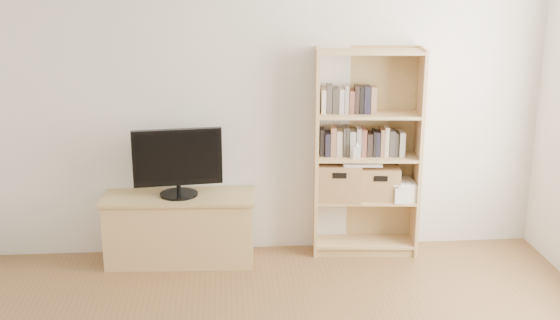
{
  "coord_description": "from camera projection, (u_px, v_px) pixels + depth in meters",
  "views": [
    {
      "loc": [
        -0.34,
        -3.0,
        2.35
      ],
      "look_at": [
        0.06,
        1.9,
        0.94
      ],
      "focal_mm": 45.0,
      "sensor_mm": 36.0,
      "label": 1
    }
  ],
  "objects": [
    {
      "name": "back_wall",
      "position": [
        266.0,
        96.0,
        5.59
      ],
      "size": [
        4.5,
        0.02,
        2.6
      ],
      "primitive_type": "cube",
      "color": "white",
      "rests_on": "floor"
    },
    {
      "name": "tv_stand",
      "position": [
        180.0,
        229.0,
        5.61
      ],
      "size": [
        1.18,
        0.49,
        0.53
      ],
      "primitive_type": "cube",
      "rotation": [
        0.0,
        0.0,
        -0.05
      ],
      "color": "tan",
      "rests_on": "floor"
    },
    {
      "name": "bookshelf",
      "position": [
        367.0,
        153.0,
        5.63
      ],
      "size": [
        0.87,
        0.38,
        1.69
      ],
      "primitive_type": "cube",
      "rotation": [
        0.0,
        0.0,
        -0.09
      ],
      "color": "tan",
      "rests_on": "floor"
    },
    {
      "name": "television",
      "position": [
        178.0,
        162.0,
        5.45
      ],
      "size": [
        0.69,
        0.13,
        0.54
      ],
      "primitive_type": "cube",
      "rotation": [
        0.0,
        0.0,
        0.11
      ],
      "color": "black",
      "rests_on": "tv_stand"
    },
    {
      "name": "books_row_mid",
      "position": [
        367.0,
        143.0,
        5.62
      ],
      "size": [
        0.78,
        0.21,
        0.21
      ],
      "primitive_type": "cube",
      "rotation": [
        0.0,
        0.0,
        -0.07
      ],
      "color": "black",
      "rests_on": "bookshelf"
    },
    {
      "name": "books_row_upper",
      "position": [
        345.0,
        101.0,
        5.53
      ],
      "size": [
        0.37,
        0.18,
        0.19
      ],
      "primitive_type": "cube",
      "rotation": [
        0.0,
        0.0,
        -0.13
      ],
      "color": "black",
      "rests_on": "bookshelf"
    },
    {
      "name": "baby_monitor",
      "position": [
        357.0,
        153.0,
        5.53
      ],
      "size": [
        0.06,
        0.05,
        0.1
      ],
      "primitive_type": "cube",
      "rotation": [
        0.0,
        0.0,
        -0.25
      ],
      "color": "white",
      "rests_on": "bookshelf"
    },
    {
      "name": "basket_left",
      "position": [
        338.0,
        180.0,
        5.69
      ],
      "size": [
        0.39,
        0.33,
        0.29
      ],
      "primitive_type": "cube",
      "rotation": [
        0.0,
        0.0,
        -0.11
      ],
      "color": "#B17B50",
      "rests_on": "bookshelf"
    },
    {
      "name": "basket_right",
      "position": [
        379.0,
        182.0,
        5.69
      ],
      "size": [
        0.35,
        0.3,
        0.27
      ],
      "primitive_type": "cube",
      "rotation": [
        0.0,
        0.0,
        -0.13
      ],
      "color": "#B17B50",
      "rests_on": "bookshelf"
    },
    {
      "name": "laptop",
      "position": [
        362.0,
        162.0,
        5.63
      ],
      "size": [
        0.33,
        0.24,
        0.02
      ],
      "primitive_type": "cube",
      "rotation": [
        0.0,
        0.0,
        -0.09
      ],
      "color": "white",
      "rests_on": "basket_left"
    },
    {
      "name": "magazine_stack",
      "position": [
        402.0,
        190.0,
        5.71
      ],
      "size": [
        0.21,
        0.29,
        0.13
      ],
      "primitive_type": "cube",
      "rotation": [
        0.0,
        0.0,
        0.05
      ],
      "color": "silver",
      "rests_on": "bookshelf"
    }
  ]
}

